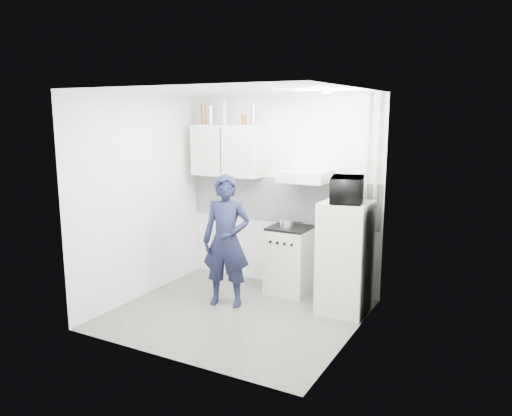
% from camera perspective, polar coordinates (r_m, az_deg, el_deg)
% --- Properties ---
extents(floor, '(2.80, 2.80, 0.00)m').
position_cam_1_polar(floor, '(6.08, -2.35, -12.03)').
color(floor, '#51514D').
rests_on(floor, ground).
extents(ceiling, '(2.80, 2.80, 0.00)m').
position_cam_1_polar(ceiling, '(5.61, -2.56, 13.26)').
color(ceiling, white).
rests_on(ceiling, wall_back).
extents(wall_back, '(2.80, 0.00, 2.80)m').
position_cam_1_polar(wall_back, '(6.79, 2.94, 1.83)').
color(wall_back, white).
rests_on(wall_back, floor).
extents(wall_left, '(0.00, 2.60, 2.60)m').
position_cam_1_polar(wall_left, '(6.52, -13.09, 1.18)').
color(wall_left, white).
rests_on(wall_left, floor).
extents(wall_right, '(0.00, 2.60, 2.60)m').
position_cam_1_polar(wall_right, '(5.14, 11.09, -1.28)').
color(wall_right, white).
rests_on(wall_right, floor).
extents(person, '(0.68, 0.54, 1.63)m').
position_cam_1_polar(person, '(6.13, -3.41, -3.78)').
color(person, black).
rests_on(person, floor).
extents(stove, '(0.54, 0.54, 0.86)m').
position_cam_1_polar(stove, '(6.66, 3.87, -6.02)').
color(stove, beige).
rests_on(stove, floor).
extents(fridge, '(0.56, 0.56, 1.34)m').
position_cam_1_polar(fridge, '(6.03, 10.12, -5.62)').
color(fridge, silver).
rests_on(fridge, floor).
extents(stove_top, '(0.52, 0.52, 0.03)m').
position_cam_1_polar(stove_top, '(6.55, 3.92, -2.26)').
color(stove_top, black).
rests_on(stove_top, stove).
extents(saucepan, '(0.19, 0.19, 0.11)m').
position_cam_1_polar(saucepan, '(6.49, 3.57, -1.75)').
color(saucepan, silver).
rests_on(saucepan, stove_top).
extents(microwave, '(0.61, 0.49, 0.30)m').
position_cam_1_polar(microwave, '(5.85, 10.39, 2.10)').
color(microwave, black).
rests_on(microwave, fridge).
extents(bottle_a, '(0.07, 0.07, 0.29)m').
position_cam_1_polar(bottle_a, '(7.12, -6.06, 10.66)').
color(bottle_a, brown).
rests_on(bottle_a, upper_cabinet).
extents(bottle_b, '(0.07, 0.07, 0.25)m').
position_cam_1_polar(bottle_b, '(7.05, -5.21, 10.52)').
color(bottle_b, silver).
rests_on(bottle_b, upper_cabinet).
extents(bottle_d, '(0.07, 0.07, 0.32)m').
position_cam_1_polar(bottle_d, '(6.93, -3.60, 10.80)').
color(bottle_d, '#B2B7BC').
rests_on(bottle_d, upper_cabinet).
extents(canister_b, '(0.07, 0.07, 0.14)m').
position_cam_1_polar(canister_b, '(6.78, -1.38, 10.07)').
color(canister_b, brown).
rests_on(canister_b, upper_cabinet).
extents(bottle_e, '(0.06, 0.06, 0.25)m').
position_cam_1_polar(bottle_e, '(6.71, -0.32, 10.54)').
color(bottle_e, silver).
rests_on(bottle_e, upper_cabinet).
extents(upper_cabinet, '(1.00, 0.35, 0.70)m').
position_cam_1_polar(upper_cabinet, '(6.93, -3.29, 6.59)').
color(upper_cabinet, silver).
rests_on(upper_cabinet, wall_back).
extents(range_hood, '(0.60, 0.50, 0.14)m').
position_cam_1_polar(range_hood, '(6.35, 5.68, 3.62)').
color(range_hood, beige).
rests_on(range_hood, wall_back).
extents(backsplash, '(2.74, 0.03, 0.60)m').
position_cam_1_polar(backsplash, '(6.79, 2.88, 0.98)').
color(backsplash, white).
rests_on(backsplash, wall_back).
extents(pipe_a, '(0.05, 0.05, 2.60)m').
position_cam_1_polar(pipe_a, '(6.28, 13.41, 0.80)').
color(pipe_a, beige).
rests_on(pipe_a, floor).
extents(pipe_b, '(0.04, 0.04, 2.60)m').
position_cam_1_polar(pipe_b, '(6.31, 12.36, 0.89)').
color(pipe_b, beige).
rests_on(pipe_b, floor).
extents(ceiling_spot_fixture, '(0.10, 0.10, 0.02)m').
position_cam_1_polar(ceiling_spot_fixture, '(5.35, 8.06, 12.96)').
color(ceiling_spot_fixture, white).
rests_on(ceiling_spot_fixture, ceiling).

